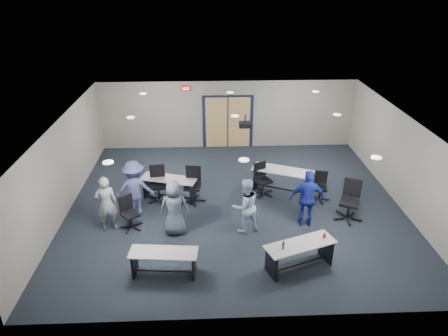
{
  "coord_description": "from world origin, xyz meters",
  "views": [
    {
      "loc": [
        -0.78,
        -10.51,
        6.44
      ],
      "look_at": [
        -0.35,
        -0.3,
        1.39
      ],
      "focal_mm": 32.0,
      "sensor_mm": 36.0,
      "label": 1
    }
  ],
  "objects_px": {
    "chair_back_b": "(192,185)",
    "person_back": "(134,189)",
    "table_front_right": "(300,251)",
    "person_lightblue": "(245,206)",
    "person_navy": "(308,199)",
    "chair_back_a": "(158,184)",
    "chair_back_d": "(320,187)",
    "chair_back_c": "(263,180)",
    "chair_loose_left": "(130,213)",
    "chair_loose_right": "(350,201)",
    "table_back_right": "(282,177)",
    "table_front_left": "(164,259)",
    "person_plaid": "(174,208)",
    "table_back_left": "(169,184)",
    "person_gray": "(106,204)"
  },
  "relations": [
    {
      "from": "table_back_left",
      "to": "chair_back_d",
      "type": "xyz_separation_m",
      "value": [
        4.68,
        -0.31,
        -0.02
      ]
    },
    {
      "from": "chair_back_b",
      "to": "person_back",
      "type": "bearing_deg",
      "value": -150.12
    },
    {
      "from": "table_front_left",
      "to": "person_gray",
      "type": "height_order",
      "value": "person_gray"
    },
    {
      "from": "table_back_left",
      "to": "chair_back_a",
      "type": "distance_m",
      "value": 0.36
    },
    {
      "from": "person_navy",
      "to": "person_back",
      "type": "xyz_separation_m",
      "value": [
        -4.84,
        0.72,
        0.02
      ]
    },
    {
      "from": "table_back_right",
      "to": "chair_back_a",
      "type": "distance_m",
      "value": 3.93
    },
    {
      "from": "table_front_left",
      "to": "chair_back_d",
      "type": "bearing_deg",
      "value": 40.68
    },
    {
      "from": "table_front_right",
      "to": "table_front_left",
      "type": "bearing_deg",
      "value": 161.64
    },
    {
      "from": "table_back_right",
      "to": "person_back",
      "type": "bearing_deg",
      "value": -142.11
    },
    {
      "from": "person_navy",
      "to": "chair_back_a",
      "type": "bearing_deg",
      "value": -12.59
    },
    {
      "from": "table_front_right",
      "to": "chair_back_d",
      "type": "xyz_separation_m",
      "value": [
        1.32,
        3.13,
        -0.02
      ]
    },
    {
      "from": "chair_loose_right",
      "to": "chair_loose_left",
      "type": "bearing_deg",
      "value": -152.15
    },
    {
      "from": "person_lightblue",
      "to": "chair_back_b",
      "type": "bearing_deg",
      "value": -71.5
    },
    {
      "from": "chair_back_b",
      "to": "chair_back_c",
      "type": "relative_size",
      "value": 1.07
    },
    {
      "from": "chair_loose_right",
      "to": "person_lightblue",
      "type": "height_order",
      "value": "person_lightblue"
    },
    {
      "from": "table_front_left",
      "to": "person_plaid",
      "type": "height_order",
      "value": "person_plaid"
    },
    {
      "from": "table_front_right",
      "to": "chair_back_c",
      "type": "height_order",
      "value": "chair_back_c"
    },
    {
      "from": "chair_back_a",
      "to": "chair_loose_right",
      "type": "relative_size",
      "value": 0.94
    },
    {
      "from": "table_front_left",
      "to": "person_back",
      "type": "bearing_deg",
      "value": 116.99
    },
    {
      "from": "table_back_right",
      "to": "chair_back_d",
      "type": "distance_m",
      "value": 1.23
    },
    {
      "from": "table_front_right",
      "to": "chair_back_b",
      "type": "xyz_separation_m",
      "value": [
        -2.63,
        3.21,
        0.08
      ]
    },
    {
      "from": "table_front_right",
      "to": "chair_loose_left",
      "type": "height_order",
      "value": "table_front_right"
    },
    {
      "from": "person_gray",
      "to": "person_lightblue",
      "type": "relative_size",
      "value": 1.03
    },
    {
      "from": "chair_back_a",
      "to": "chair_back_c",
      "type": "bearing_deg",
      "value": -2.6
    },
    {
      "from": "chair_back_d",
      "to": "chair_loose_left",
      "type": "bearing_deg",
      "value": -154.08
    },
    {
      "from": "table_front_right",
      "to": "person_gray",
      "type": "bearing_deg",
      "value": 139.55
    },
    {
      "from": "table_back_right",
      "to": "table_front_left",
      "type": "bearing_deg",
      "value": -108.79
    },
    {
      "from": "table_back_right",
      "to": "person_plaid",
      "type": "xyz_separation_m",
      "value": [
        -3.28,
        -2.13,
        0.25
      ]
    },
    {
      "from": "table_front_right",
      "to": "person_lightblue",
      "type": "distance_m",
      "value": 1.99
    },
    {
      "from": "table_front_right",
      "to": "table_back_right",
      "type": "height_order",
      "value": "table_front_right"
    },
    {
      "from": "chair_back_c",
      "to": "table_back_left",
      "type": "bearing_deg",
      "value": 156.71
    },
    {
      "from": "chair_loose_left",
      "to": "table_front_left",
      "type": "bearing_deg",
      "value": -97.64
    },
    {
      "from": "chair_loose_right",
      "to": "person_plaid",
      "type": "distance_m",
      "value": 4.94
    },
    {
      "from": "person_back",
      "to": "person_navy",
      "type": "bearing_deg",
      "value": 164.32
    },
    {
      "from": "chair_loose_left",
      "to": "person_back",
      "type": "bearing_deg",
      "value": 48.92
    },
    {
      "from": "chair_back_c",
      "to": "table_front_right",
      "type": "bearing_deg",
      "value": -109.14
    },
    {
      "from": "table_back_left",
      "to": "chair_back_b",
      "type": "distance_m",
      "value": 0.77
    },
    {
      "from": "chair_back_a",
      "to": "chair_loose_left",
      "type": "distance_m",
      "value": 1.62
    },
    {
      "from": "chair_back_a",
      "to": "chair_loose_left",
      "type": "relative_size",
      "value": 1.18
    },
    {
      "from": "person_lightblue",
      "to": "chair_loose_right",
      "type": "bearing_deg",
      "value": 164.59
    },
    {
      "from": "chair_loose_left",
      "to": "person_back",
      "type": "relative_size",
      "value": 0.55
    },
    {
      "from": "chair_back_c",
      "to": "person_lightblue",
      "type": "height_order",
      "value": "person_lightblue"
    },
    {
      "from": "table_back_right",
      "to": "chair_loose_right",
      "type": "xyz_separation_m",
      "value": [
        1.63,
        -1.67,
        0.06
      ]
    },
    {
      "from": "chair_back_c",
      "to": "person_lightblue",
      "type": "bearing_deg",
      "value": -136.45
    },
    {
      "from": "chair_loose_right",
      "to": "chair_back_b",
      "type": "bearing_deg",
      "value": -168.67
    },
    {
      "from": "person_plaid",
      "to": "person_navy",
      "type": "xyz_separation_m",
      "value": [
        3.63,
        0.25,
        0.05
      ]
    },
    {
      "from": "chair_back_a",
      "to": "person_plaid",
      "type": "bearing_deg",
      "value": -76.96
    },
    {
      "from": "chair_back_a",
      "to": "chair_loose_left",
      "type": "height_order",
      "value": "chair_back_a"
    },
    {
      "from": "person_back",
      "to": "chair_back_a",
      "type": "bearing_deg",
      "value": -132.56
    },
    {
      "from": "table_back_right",
      "to": "table_back_left",
      "type": "bearing_deg",
      "value": -152.65
    }
  ]
}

